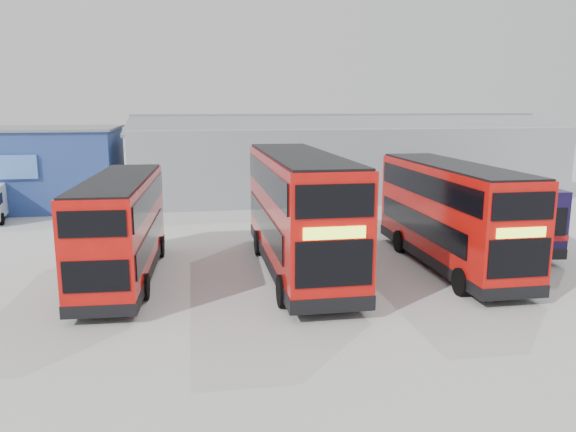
{
  "coord_description": "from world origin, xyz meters",
  "views": [
    {
      "loc": [
        -3.19,
        -20.86,
        6.59
      ],
      "look_at": [
        0.67,
        1.29,
        2.1
      ],
      "focal_mm": 35.0,
      "sensor_mm": 36.0,
      "label": 1
    }
  ],
  "objects_px": {
    "office_block": "(22,167)",
    "single_decker_blue": "(481,206)",
    "maintenance_shed": "(341,158)",
    "double_decker_centre": "(299,214)",
    "double_decker_left": "(121,230)",
    "double_decker_right": "(450,216)"
  },
  "relations": [
    {
      "from": "office_block",
      "to": "double_decker_centre",
      "type": "bearing_deg",
      "value": -49.65
    },
    {
      "from": "double_decker_left",
      "to": "double_decker_right",
      "type": "relative_size",
      "value": 0.93
    },
    {
      "from": "single_decker_blue",
      "to": "double_decker_left",
      "type": "bearing_deg",
      "value": 20.72
    },
    {
      "from": "office_block",
      "to": "double_decker_centre",
      "type": "xyz_separation_m",
      "value": [
        14.96,
        -17.61,
        -0.23
      ]
    },
    {
      "from": "double_decker_left",
      "to": "double_decker_right",
      "type": "height_order",
      "value": "double_decker_right"
    },
    {
      "from": "double_decker_left",
      "to": "office_block",
      "type": "bearing_deg",
      "value": -62.21
    },
    {
      "from": "double_decker_left",
      "to": "double_decker_centre",
      "type": "distance_m",
      "value": 6.79
    },
    {
      "from": "double_decker_right",
      "to": "single_decker_blue",
      "type": "relative_size",
      "value": 0.86
    },
    {
      "from": "double_decker_centre",
      "to": "single_decker_blue",
      "type": "relative_size",
      "value": 0.96
    },
    {
      "from": "maintenance_shed",
      "to": "double_decker_left",
      "type": "bearing_deg",
      "value": -125.24
    },
    {
      "from": "maintenance_shed",
      "to": "single_decker_blue",
      "type": "bearing_deg",
      "value": -78.15
    },
    {
      "from": "maintenance_shed",
      "to": "double_decker_right",
      "type": "distance_m",
      "value": 19.98
    },
    {
      "from": "double_decker_centre",
      "to": "double_decker_right",
      "type": "xyz_separation_m",
      "value": [
        6.22,
        -0.34,
        -0.24
      ]
    },
    {
      "from": "double_decker_centre",
      "to": "single_decker_blue",
      "type": "height_order",
      "value": "double_decker_centre"
    },
    {
      "from": "double_decker_centre",
      "to": "office_block",
      "type": "bearing_deg",
      "value": 130.45
    },
    {
      "from": "single_decker_blue",
      "to": "office_block",
      "type": "bearing_deg",
      "value": -21.46
    },
    {
      "from": "maintenance_shed",
      "to": "double_decker_centre",
      "type": "bearing_deg",
      "value": -109.75
    },
    {
      "from": "double_decker_right",
      "to": "maintenance_shed",
      "type": "bearing_deg",
      "value": 87.94
    },
    {
      "from": "office_block",
      "to": "maintenance_shed",
      "type": "distance_m",
      "value": 22.09
    },
    {
      "from": "office_block",
      "to": "maintenance_shed",
      "type": "height_order",
      "value": "maintenance_shed"
    },
    {
      "from": "double_decker_centre",
      "to": "double_decker_right",
      "type": "distance_m",
      "value": 6.23
    },
    {
      "from": "office_block",
      "to": "single_decker_blue",
      "type": "relative_size",
      "value": 1.05
    }
  ]
}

